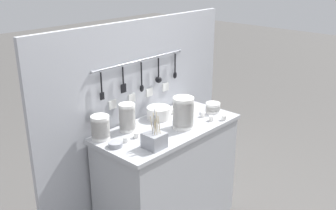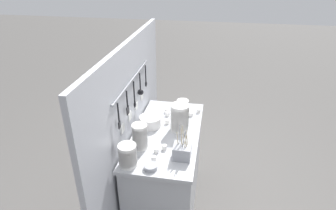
{
  "view_description": "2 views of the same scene",
  "coord_description": "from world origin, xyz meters",
  "px_view_note": "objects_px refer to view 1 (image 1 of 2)",
  "views": [
    {
      "loc": [
        -2.1,
        -1.94,
        2.18
      ],
      "look_at": [
        -0.02,
        -0.02,
        1.12
      ],
      "focal_mm": 42.0,
      "sensor_mm": 36.0,
      "label": 1
    },
    {
      "loc": [
        -2.1,
        -0.38,
        2.31
      ],
      "look_at": [
        -0.02,
        -0.01,
        1.21
      ],
      "focal_mm": 30.0,
      "sensor_mm": 36.0,
      "label": 2
    }
  ],
  "objects_px": {
    "plate_stack": "(159,113)",
    "cup_front_left": "(136,135)",
    "steel_mixing_bowl": "(116,144)",
    "cup_centre": "(178,118)",
    "bowl_stack_short_front": "(127,117)",
    "cutlery_caddy": "(154,140)",
    "cup_edge_near": "(211,118)",
    "cup_mid_row": "(173,111)",
    "cup_by_caddy": "(190,110)",
    "bowl_stack_nested_right": "(100,128)",
    "cup_back_right": "(147,135)",
    "bowl_stack_tall_left": "(183,113)",
    "cup_front_right": "(203,114)",
    "cup_beside_plates": "(126,140)",
    "cup_back_left": "(187,113)",
    "cup_edge_far": "(224,118)",
    "bowl_stack_wide_centre": "(213,108)"
  },
  "relations": [
    {
      "from": "plate_stack",
      "to": "cup_edge_far",
      "type": "bearing_deg",
      "value": -51.59
    },
    {
      "from": "cup_back_right",
      "to": "cup_by_caddy",
      "type": "bearing_deg",
      "value": 8.77
    },
    {
      "from": "bowl_stack_nested_right",
      "to": "cup_edge_near",
      "type": "bearing_deg",
      "value": -25.17
    },
    {
      "from": "bowl_stack_nested_right",
      "to": "cup_centre",
      "type": "xyz_separation_m",
      "value": [
        0.65,
        -0.18,
        -0.07
      ]
    },
    {
      "from": "bowl_stack_nested_right",
      "to": "cup_by_caddy",
      "type": "relative_size",
      "value": 4.5
    },
    {
      "from": "bowl_stack_short_front",
      "to": "cup_centre",
      "type": "bearing_deg",
      "value": -20.05
    },
    {
      "from": "cup_back_right",
      "to": "bowl_stack_nested_right",
      "type": "bearing_deg",
      "value": 136.31
    },
    {
      "from": "cutlery_caddy",
      "to": "cup_edge_near",
      "type": "relative_size",
      "value": 6.78
    },
    {
      "from": "cup_back_right",
      "to": "bowl_stack_tall_left",
      "type": "bearing_deg",
      "value": -13.81
    },
    {
      "from": "bowl_stack_nested_right",
      "to": "bowl_stack_wide_centre",
      "type": "distance_m",
      "value": 1.03
    },
    {
      "from": "steel_mixing_bowl",
      "to": "cup_centre",
      "type": "distance_m",
      "value": 0.66
    },
    {
      "from": "plate_stack",
      "to": "cup_edge_near",
      "type": "height_order",
      "value": "plate_stack"
    },
    {
      "from": "bowl_stack_nested_right",
      "to": "cup_by_caddy",
      "type": "distance_m",
      "value": 0.87
    },
    {
      "from": "plate_stack",
      "to": "cup_centre",
      "type": "bearing_deg",
      "value": -64.62
    },
    {
      "from": "bowl_stack_tall_left",
      "to": "steel_mixing_bowl",
      "type": "distance_m",
      "value": 0.6
    },
    {
      "from": "steel_mixing_bowl",
      "to": "cup_centre",
      "type": "bearing_deg",
      "value": -0.56
    },
    {
      "from": "cup_by_caddy",
      "to": "cup_front_left",
      "type": "height_order",
      "value": "same"
    },
    {
      "from": "bowl_stack_nested_right",
      "to": "cup_mid_row",
      "type": "xyz_separation_m",
      "value": [
        0.74,
        -0.06,
        -0.07
      ]
    },
    {
      "from": "bowl_stack_short_front",
      "to": "bowl_stack_tall_left",
      "type": "bearing_deg",
      "value": -40.24
    },
    {
      "from": "cup_by_caddy",
      "to": "cup_centre",
      "type": "relative_size",
      "value": 1.0
    },
    {
      "from": "plate_stack",
      "to": "cup_back_right",
      "type": "bearing_deg",
      "value": -149.52
    },
    {
      "from": "bowl_stack_short_front",
      "to": "cutlery_caddy",
      "type": "distance_m",
      "value": 0.37
    },
    {
      "from": "bowl_stack_nested_right",
      "to": "cup_back_right",
      "type": "bearing_deg",
      "value": -43.69
    },
    {
      "from": "cup_edge_near",
      "to": "cup_by_caddy",
      "type": "relative_size",
      "value": 1.0
    },
    {
      "from": "bowl_stack_tall_left",
      "to": "plate_stack",
      "type": "bearing_deg",
      "value": 87.52
    },
    {
      "from": "cup_mid_row",
      "to": "cup_edge_near",
      "type": "bearing_deg",
      "value": -74.25
    },
    {
      "from": "cup_back_right",
      "to": "cup_centre",
      "type": "distance_m",
      "value": 0.41
    },
    {
      "from": "bowl_stack_short_front",
      "to": "bowl_stack_wide_centre",
      "type": "distance_m",
      "value": 0.8
    },
    {
      "from": "bowl_stack_nested_right",
      "to": "bowl_stack_short_front",
      "type": "xyz_separation_m",
      "value": [
        0.23,
        -0.03,
        0.02
      ]
    },
    {
      "from": "cup_edge_near",
      "to": "cup_centre",
      "type": "relative_size",
      "value": 1.0
    },
    {
      "from": "cup_by_caddy",
      "to": "cup_back_left",
      "type": "bearing_deg",
      "value": -160.16
    },
    {
      "from": "bowl_stack_tall_left",
      "to": "bowl_stack_short_front",
      "type": "height_order",
      "value": "bowl_stack_tall_left"
    },
    {
      "from": "steel_mixing_bowl",
      "to": "cup_front_left",
      "type": "distance_m",
      "value": 0.2
    },
    {
      "from": "cup_front_left",
      "to": "cup_beside_plates",
      "type": "bearing_deg",
      "value": -179.97
    },
    {
      "from": "cup_mid_row",
      "to": "cup_front_left",
      "type": "xyz_separation_m",
      "value": [
        -0.54,
        -0.12,
        0.0
      ]
    },
    {
      "from": "cup_edge_near",
      "to": "cup_centre",
      "type": "distance_m",
      "value": 0.28
    },
    {
      "from": "cup_front_left",
      "to": "cup_back_left",
      "type": "bearing_deg",
      "value": 1.55
    },
    {
      "from": "bowl_stack_nested_right",
      "to": "bowl_stack_short_front",
      "type": "height_order",
      "value": "bowl_stack_short_front"
    },
    {
      "from": "cup_front_right",
      "to": "cup_back_right",
      "type": "height_order",
      "value": "same"
    },
    {
      "from": "cutlery_caddy",
      "to": "cup_back_left",
      "type": "bearing_deg",
      "value": 19.92
    },
    {
      "from": "bowl_stack_short_front",
      "to": "cup_beside_plates",
      "type": "height_order",
      "value": "bowl_stack_short_front"
    },
    {
      "from": "bowl_stack_short_front",
      "to": "cup_edge_near",
      "type": "relative_size",
      "value": 5.4
    },
    {
      "from": "plate_stack",
      "to": "cup_front_left",
      "type": "xyz_separation_m",
      "value": [
        -0.39,
        -0.14,
        -0.03
      ]
    },
    {
      "from": "cup_front_right",
      "to": "steel_mixing_bowl",
      "type": "bearing_deg",
      "value": 172.7
    },
    {
      "from": "cup_by_caddy",
      "to": "cup_centre",
      "type": "bearing_deg",
      "value": -168.11
    },
    {
      "from": "cup_back_left",
      "to": "cup_edge_far",
      "type": "bearing_deg",
      "value": -68.49
    },
    {
      "from": "cup_mid_row",
      "to": "cup_front_left",
      "type": "distance_m",
      "value": 0.56
    },
    {
      "from": "cutlery_caddy",
      "to": "cup_centre",
      "type": "relative_size",
      "value": 6.78
    },
    {
      "from": "cup_front_right",
      "to": "cup_centre",
      "type": "xyz_separation_m",
      "value": [
        -0.21,
        0.1,
        0.0
      ]
    },
    {
      "from": "cup_beside_plates",
      "to": "cup_back_left",
      "type": "height_order",
      "value": "same"
    }
  ]
}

